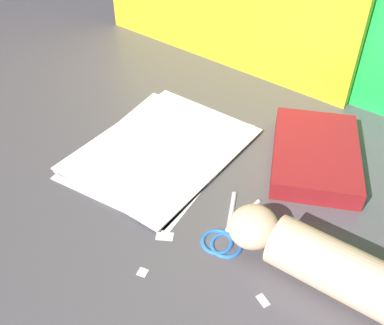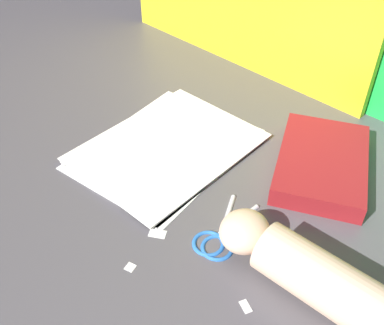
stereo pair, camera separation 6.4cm
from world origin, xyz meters
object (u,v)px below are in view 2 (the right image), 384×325
object	(u,v)px
paper_stack	(168,147)
book_closed	(322,163)
hand_forearm	(322,280)
scissors	(219,236)

from	to	relation	value
paper_stack	book_closed	xyz separation A→B (m)	(0.27, 0.14, 0.01)
hand_forearm	scissors	bearing A→B (deg)	-178.29
paper_stack	scissors	xyz separation A→B (m)	(0.22, -0.12, -0.00)
paper_stack	hand_forearm	size ratio (longest dim) A/B	1.08
book_closed	scissors	bearing A→B (deg)	-100.72
scissors	hand_forearm	bearing A→B (deg)	1.71
book_closed	scissors	distance (m)	0.26
paper_stack	hand_forearm	xyz separation A→B (m)	(0.39, -0.11, 0.03)
book_closed	scissors	size ratio (longest dim) A/B	1.85
book_closed	paper_stack	bearing A→B (deg)	-152.75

